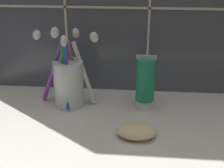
# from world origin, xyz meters

# --- Properties ---
(sink_counter) EXTENTS (0.75, 0.32, 0.02)m
(sink_counter) POSITION_xyz_m (0.00, 0.00, 0.01)
(sink_counter) COLOR silver
(sink_counter) RESTS_ON ground
(toothbrush_cup) EXTENTS (0.15, 0.08, 0.18)m
(toothbrush_cup) POSITION_xyz_m (-0.15, 0.07, 0.08)
(toothbrush_cup) COLOR silver
(toothbrush_cup) RESTS_ON sink_counter
(toothpaste_tube) EXTENTS (0.04, 0.04, 0.12)m
(toothpaste_tube) POSITION_xyz_m (0.01, 0.07, 0.08)
(toothpaste_tube) COLOR white
(toothpaste_tube) RESTS_ON sink_counter
(soap_bar) EXTENTS (0.07, 0.05, 0.03)m
(soap_bar) POSITION_xyz_m (0.00, -0.05, 0.03)
(soap_bar) COLOR beige
(soap_bar) RESTS_ON sink_counter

